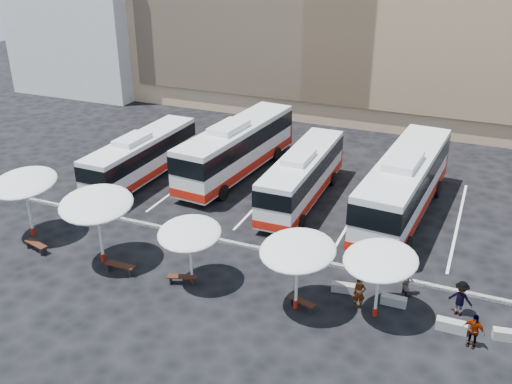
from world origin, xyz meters
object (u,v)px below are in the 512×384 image
at_px(sunshade_4, 380,260).
at_px(passenger_2, 473,331).
at_px(bus_0, 142,156).
at_px(conc_bench_0, 343,288).
at_px(wood_bench_2, 182,278).
at_px(sunshade_1, 96,204).
at_px(sunshade_3, 298,251).
at_px(passenger_0, 359,293).
at_px(passenger_3, 461,298).
at_px(sunshade_2, 189,233).
at_px(wood_bench_3, 302,303).
at_px(wood_bench_0, 36,245).
at_px(sunshade_0, 24,183).
at_px(bus_3, 404,184).
at_px(bus_1, 237,147).
at_px(bus_2, 303,175).
at_px(conc_bench_1, 394,301).
at_px(conc_bench_3, 508,335).
at_px(passenger_1, 408,280).
at_px(wood_bench_1, 120,266).
at_px(conc_bench_2, 452,326).

xyz_separation_m(sunshade_4, passenger_2, (4.18, -0.52, -2.11)).
bearing_deg(bus_0, conc_bench_0, -24.19).
xyz_separation_m(bus_0, wood_bench_2, (8.94, -10.28, -1.43)).
bearing_deg(sunshade_1, sunshade_4, 3.86).
relative_size(sunshade_3, passenger_2, 2.59).
relative_size(passenger_0, passenger_3, 0.92).
relative_size(sunshade_2, wood_bench_3, 2.56).
distance_m(wood_bench_0, passenger_3, 21.93).
bearing_deg(passenger_3, passenger_2, 119.01).
relative_size(sunshade_0, sunshade_1, 0.80).
bearing_deg(sunshade_3, sunshade_1, -179.41).
distance_m(bus_3, sunshade_4, 10.53).
bearing_deg(conc_bench_0, bus_1, 133.82).
bearing_deg(bus_2, passenger_2, -44.33).
bearing_deg(sunshade_0, conc_bench_1, 3.64).
bearing_deg(conc_bench_3, passenger_1, 158.83).
relative_size(sunshade_3, wood_bench_1, 2.52).
distance_m(bus_0, sunshade_4, 20.45).
distance_m(sunshade_2, sunshade_4, 9.00).
bearing_deg(conc_bench_2, bus_1, 142.32).
relative_size(conc_bench_3, passenger_1, 0.79).
bearing_deg(passenger_0, conc_bench_1, 12.81).
relative_size(passenger_2, passenger_3, 0.93).
bearing_deg(sunshade_0, passenger_2, -0.87).
relative_size(conc_bench_2, passenger_0, 0.83).
xyz_separation_m(conc_bench_0, passenger_2, (5.99, -1.79, 0.58)).
xyz_separation_m(conc_bench_3, passenger_3, (-2.09, 1.05, 0.63)).
relative_size(sunshade_0, wood_bench_3, 2.79).
relative_size(bus_2, passenger_1, 7.26).
height_order(bus_2, wood_bench_0, bus_2).
bearing_deg(passenger_2, sunshade_4, -170.37).
distance_m(sunshade_3, wood_bench_1, 9.61).
xyz_separation_m(sunshade_1, wood_bench_2, (4.89, -0.22, -3.01)).
bearing_deg(wood_bench_0, passenger_3, 8.14).
distance_m(bus_0, conc_bench_1, 20.58).
distance_m(wood_bench_1, passenger_0, 12.02).
xyz_separation_m(bus_1, wood_bench_0, (-5.56, -14.08, -1.70)).
height_order(bus_2, passenger_3, bus_2).
xyz_separation_m(sunshade_3, wood_bench_0, (-14.71, -0.67, -2.68)).
xyz_separation_m(conc_bench_1, conc_bench_2, (2.68, -0.90, 0.03)).
relative_size(bus_2, passenger_0, 7.04).
distance_m(wood_bench_0, conc_bench_1, 19.03).
relative_size(bus_1, wood_bench_0, 8.03).
distance_m(passenger_1, passenger_3, 2.55).
bearing_deg(passenger_3, sunshade_1, 19.19).
bearing_deg(passenger_2, sunshade_2, -161.75).
xyz_separation_m(bus_0, conc_bench_3, (23.86, -8.57, -1.53)).
height_order(bus_2, passenger_1, bus_2).
distance_m(bus_0, wood_bench_0, 10.71).
bearing_deg(conc_bench_1, sunshade_2, -168.23).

